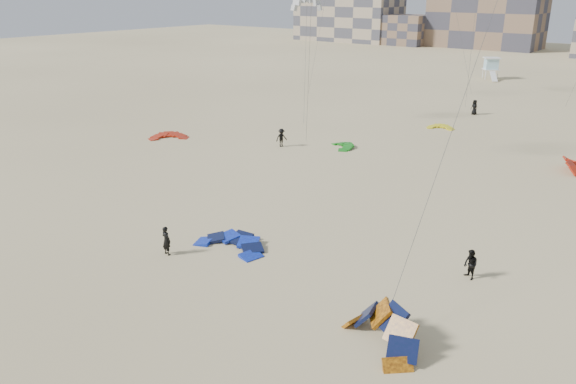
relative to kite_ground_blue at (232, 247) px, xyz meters
The scene contains 16 objects.
ground 3.44m from the kite_ground_blue, 113.25° to the right, with size 320.00×320.00×0.00m, color beige.
kite_ground_blue is the anchor object (origin of this frame).
kite_ground_orange 12.63m from the kite_ground_blue, 14.97° to the right, with size 4.42×3.45×2.77m, color orange, non-canonical shape.
kite_ground_red 28.24m from the kite_ground_blue, 146.95° to the left, with size 3.70×3.89×0.75m, color #AE2D08, non-canonical shape.
kite_ground_green 24.62m from the kite_ground_blue, 106.56° to the left, with size 2.89×3.03×0.69m, color #17821B, non-canonical shape.
kite_ground_red_far 32.20m from the kite_ground_blue, 65.66° to the left, with size 3.53×3.19×1.89m, color #AE2D08, non-canonical shape.
kite_ground_yellow 37.32m from the kite_ground_blue, 93.95° to the left, with size 2.69×2.80×0.63m, color yellow, non-canonical shape.
kitesurfer_main 4.00m from the kite_ground_blue, 126.58° to the right, with size 0.66×0.43×1.81m, color black.
kitesurfer_b 14.08m from the kite_ground_blue, 21.27° to the left, with size 0.83×0.64×1.70m, color black.
kitesurfer_c 23.42m from the kite_ground_blue, 120.92° to the left, with size 1.19×0.68×1.84m, color black.
kitesurfer_e 46.91m from the kite_ground_blue, 92.83° to the left, with size 0.91×0.59×1.86m, color black.
kite_fly_grey 36.47m from the kite_ground_blue, 118.43° to the left, with size 4.68×5.92×13.51m.
lifeguard_tower_far 77.97m from the kite_ground_blue, 98.03° to the left, with size 3.61×5.55×3.69m.
condo_west_a 145.70m from the kite_ground_blue, 119.36° to the left, with size 30.00×15.00×14.00m, color tan.
condo_west_b 134.84m from the kite_ground_blue, 103.48° to the left, with size 28.00×14.00×18.00m, color #7C614B.
condo_fill_left 135.05m from the kite_ground_blue, 112.36° to the left, with size 12.00×10.00×8.00m, color #7C614B.
Camera 1 is at (23.39, -19.48, 15.07)m, focal length 35.00 mm.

